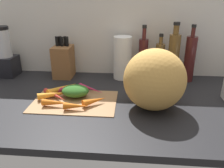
{
  "coord_description": "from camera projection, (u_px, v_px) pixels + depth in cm",
  "views": [
    {
      "loc": [
        6.66,
        -99.23,
        48.71
      ],
      "look_at": [
        -1.95,
        -0.43,
        8.02
      ],
      "focal_mm": 36.75,
      "sensor_mm": 36.0,
      "label": 1
    }
  ],
  "objects": [
    {
      "name": "ground_plane",
      "position": [
        116.0,
        102.0,
        1.11
      ],
      "size": [
        170.0,
        80.0,
        3.0
      ],
      "primitive_type": "cube",
      "color": "black"
    },
    {
      "name": "wall_back",
      "position": [
        121.0,
        25.0,
        1.35
      ],
      "size": [
        170.0,
        3.0,
        60.0
      ],
      "primitive_type": "cube",
      "color": "silver",
      "rests_on": "ground_plane"
    },
    {
      "name": "cutting_board",
      "position": [
        75.0,
        101.0,
        1.08
      ],
      "size": [
        38.89,
        26.07,
        0.8
      ],
      "primitive_type": "cube",
      "color": "#997047",
      "rests_on": "ground_plane"
    },
    {
      "name": "carrot_0",
      "position": [
        57.0,
        94.0,
        1.1
      ],
      "size": [
        17.28,
        10.77,
        3.2
      ],
      "primitive_type": "cone",
      "rotation": [
        0.0,
        1.57,
        0.46
      ],
      "color": "orange",
      "rests_on": "cutting_board"
    },
    {
      "name": "carrot_1",
      "position": [
        95.0,
        101.0,
        1.04
      ],
      "size": [
        11.22,
        9.51,
        3.25
      ],
      "primitive_type": "cone",
      "rotation": [
        0.0,
        1.57,
        0.64
      ],
      "color": "orange",
      "rests_on": "cutting_board"
    },
    {
      "name": "carrot_2",
      "position": [
        91.0,
        89.0,
        1.18
      ],
      "size": [
        14.73,
        11.06,
        2.05
      ],
      "primitive_type": "cone",
      "rotation": [
        0.0,
        1.57,
        -0.6
      ],
      "color": "#B2264C",
      "rests_on": "cutting_board"
    },
    {
      "name": "carrot_3",
      "position": [
        56.0,
        103.0,
        1.02
      ],
      "size": [
        12.58,
        3.15,
        3.1
      ],
      "primitive_type": "cone",
      "rotation": [
        0.0,
        1.57,
        -0.0
      ],
      "color": "orange",
      "rests_on": "cutting_board"
    },
    {
      "name": "carrot_4",
      "position": [
        76.0,
        106.0,
        0.99
      ],
      "size": [
        10.94,
        3.9,
        3.19
      ],
      "primitive_type": "cone",
      "rotation": [
        0.0,
        1.57,
        0.07
      ],
      "color": "orange",
      "rests_on": "cutting_board"
    },
    {
      "name": "carrot_5",
      "position": [
        55.0,
        95.0,
        1.1
      ],
      "size": [
        14.54,
        12.11,
        2.51
      ],
      "primitive_type": "cone",
      "rotation": [
        0.0,
        1.57,
        -0.66
      ],
      "color": "red",
      "rests_on": "cutting_board"
    },
    {
      "name": "carrot_6",
      "position": [
        69.0,
        88.0,
        1.17
      ],
      "size": [
        11.96,
        8.5,
        2.64
      ],
      "primitive_type": "cone",
      "rotation": [
        0.0,
        1.57,
        0.53
      ],
      "color": "#B2264C",
      "rests_on": "cutting_board"
    },
    {
      "name": "carrot_7",
      "position": [
        63.0,
        88.0,
        1.17
      ],
      "size": [
        13.69,
        15.58,
        3.38
      ],
      "primitive_type": "cone",
      "rotation": [
        0.0,
        1.57,
        0.88
      ],
      "color": "orange",
      "rests_on": "cutting_board"
    },
    {
      "name": "carrot_greens_pile",
      "position": [
        75.0,
        91.0,
        1.1
      ],
      "size": [
        13.14,
        10.11,
        5.56
      ],
      "primitive_type": "ellipsoid",
      "color": "#2D6023",
      "rests_on": "cutting_board"
    },
    {
      "name": "winter_squash",
      "position": [
        155.0,
        80.0,
        0.97
      ],
      "size": [
        26.65,
        24.11,
        26.81
      ],
      "primitive_type": "ellipsoid",
      "color": "gold",
      "rests_on": "ground_plane"
    },
    {
      "name": "knife_block",
      "position": [
        63.0,
        61.0,
        1.36
      ],
      "size": [
        10.73,
        13.5,
        24.04
      ],
      "color": "brown",
      "rests_on": "ground_plane"
    },
    {
      "name": "blender_appliance",
      "position": [
        5.0,
        55.0,
        1.37
      ],
      "size": [
        12.36,
        12.36,
        29.63
      ],
      "color": "black",
      "rests_on": "ground_plane"
    },
    {
      "name": "paper_towel_roll",
      "position": [
        123.0,
        58.0,
        1.33
      ],
      "size": [
        10.46,
        10.46,
        24.7
      ],
      "primitive_type": "cylinder",
      "color": "white",
      "rests_on": "ground_plane"
    },
    {
      "name": "bottle_0",
      "position": [
        143.0,
        57.0,
        1.33
      ],
      "size": [
        5.3,
        5.3,
        30.91
      ],
      "color": "#471919",
      "rests_on": "ground_plane"
    },
    {
      "name": "bottle_1",
      "position": [
        159.0,
        61.0,
        1.31
      ],
      "size": [
        5.14,
        5.14,
        26.69
      ],
      "color": "brown",
      "rests_on": "ground_plane"
    },
    {
      "name": "bottle_2",
      "position": [
        173.0,
        57.0,
        1.28
      ],
      "size": [
        6.24,
        6.24,
        33.21
      ],
      "color": "brown",
      "rests_on": "ground_plane"
    },
    {
      "name": "bottle_3",
      "position": [
        190.0,
        58.0,
        1.28
      ],
      "size": [
        6.07,
        6.07,
        31.9
      ],
      "color": "#471919",
      "rests_on": "ground_plane"
    }
  ]
}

